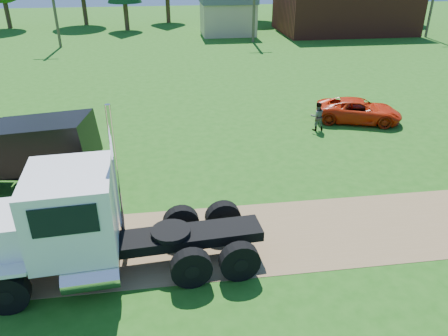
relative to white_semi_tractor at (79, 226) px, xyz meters
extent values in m
plane|color=#1E5312|center=(6.59, 1.14, -1.76)|extent=(140.00, 140.00, 0.00)
cube|color=olive|center=(6.59, 1.14, -1.76)|extent=(120.00, 4.20, 0.01)
cube|color=black|center=(1.30, 0.12, -0.87)|extent=(8.47, 1.63, 0.34)
cylinder|color=black|center=(-1.86, -1.30, -1.15)|extent=(1.26, 0.48, 1.23)
cylinder|color=black|center=(-1.86, -1.30, -1.15)|extent=(0.46, 0.44, 0.43)
cylinder|color=black|center=(-2.03, 1.10, -1.15)|extent=(1.26, 0.48, 1.23)
cylinder|color=black|center=(-2.03, 1.10, -1.15)|extent=(0.46, 0.44, 0.43)
cylinder|color=black|center=(3.18, -0.96, -1.15)|extent=(1.26, 0.48, 1.23)
cylinder|color=black|center=(3.18, -0.96, -1.15)|extent=(0.46, 0.44, 0.43)
cylinder|color=black|center=(3.01, 1.44, -1.15)|extent=(1.26, 0.48, 1.23)
cylinder|color=black|center=(3.01, 1.44, -1.15)|extent=(0.46, 0.44, 0.43)
cylinder|color=black|center=(4.63, -0.86, -1.15)|extent=(1.26, 0.48, 1.23)
cylinder|color=black|center=(4.63, -0.86, -1.15)|extent=(0.46, 0.44, 0.43)
cylinder|color=black|center=(4.47, 1.54, -1.15)|extent=(1.26, 0.48, 1.23)
cylinder|color=black|center=(4.47, 1.54, -1.15)|extent=(0.46, 0.44, 0.43)
cube|color=silver|center=(-1.89, -0.10, -0.02)|extent=(2.15, 2.04, 1.35)
cube|color=silver|center=(-0.10, 0.02, 0.54)|extent=(2.53, 2.85, 2.36)
cube|color=black|center=(-1.25, -0.06, 1.04)|extent=(0.21, 2.24, 0.95)
cube|color=black|center=(0.00, -1.33, 1.04)|extent=(1.68, 0.16, 0.84)
cube|color=black|center=(-0.19, 1.38, 1.04)|extent=(1.68, 0.16, 0.84)
cube|color=silver|center=(-1.86, -1.30, -0.42)|extent=(1.38, 0.60, 0.11)
cube|color=silver|center=(-2.03, 1.10, -0.42)|extent=(1.38, 0.60, 0.11)
cylinder|color=silver|center=(0.38, -1.24, -0.98)|extent=(1.61, 0.78, 0.67)
cylinder|color=silver|center=(1.15, 0.73, 0.82)|extent=(0.17, 0.17, 5.16)
cylinder|color=black|center=(2.65, 0.21, -0.61)|extent=(1.32, 1.32, 0.13)
cube|color=black|center=(-3.78, 5.99, -1.04)|extent=(7.34, 2.02, 0.27)
cylinder|color=black|center=(-2.48, 4.82, -1.26)|extent=(1.04, 0.47, 1.00)
cylinder|color=black|center=(-2.48, 4.82, -1.26)|extent=(0.40, 0.39, 0.35)
cylinder|color=black|center=(-2.19, 6.71, -1.26)|extent=(1.04, 0.47, 1.00)
cylinder|color=black|center=(-2.19, 6.71, -1.26)|extent=(0.40, 0.39, 0.35)
cylinder|color=black|center=(-1.31, 4.64, -1.26)|extent=(1.04, 0.47, 1.00)
cylinder|color=black|center=(-1.31, 4.64, -1.26)|extent=(0.40, 0.39, 0.35)
cylinder|color=black|center=(-1.02, 6.53, -1.26)|extent=(1.04, 0.47, 1.00)
cylinder|color=black|center=(-1.02, 6.53, -1.26)|extent=(0.40, 0.39, 0.35)
cube|color=black|center=(-2.16, 5.74, 0.29)|extent=(4.28, 2.77, 2.21)
imported|color=red|center=(13.75, 11.48, -1.10)|extent=(5.23, 3.62, 1.33)
imported|color=#999999|center=(10.94, 10.53, -0.97)|extent=(0.79, 0.63, 1.59)
cube|color=maroon|center=(24.59, 41.14, 0.74)|extent=(15.00, 10.00, 5.00)
cube|color=tan|center=(10.59, 41.14, 0.04)|extent=(6.00, 5.00, 3.60)
cylinder|color=#463A28|center=(-7.41, 36.14, 2.74)|extent=(0.28, 0.28, 9.00)
cylinder|color=#352816|center=(-16.03, 49.47, -0.14)|extent=(0.56, 0.56, 3.25)
cylinder|color=#352816|center=(-6.84, 51.01, -0.06)|extent=(0.56, 0.56, 3.41)
cylinder|color=#352816|center=(3.98, 51.38, 0.05)|extent=(0.56, 0.56, 3.63)
cylinder|color=#352816|center=(15.70, 52.18, 0.11)|extent=(0.56, 0.56, 3.75)
cylinder|color=#352816|center=(23.94, 51.56, 0.14)|extent=(0.56, 0.56, 3.81)
cylinder|color=#352816|center=(33.65, 50.04, 0.33)|extent=(0.56, 0.56, 4.18)
cylinder|color=#352816|center=(-1.23, 45.89, -0.14)|extent=(0.56, 0.56, 3.25)
camera|label=1|loc=(2.71, -11.09, 7.22)|focal=35.00mm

